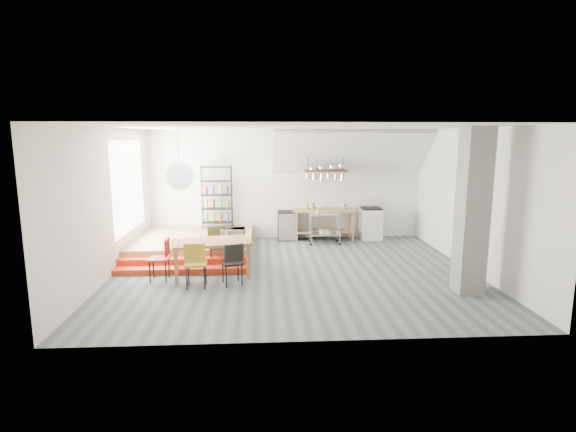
{
  "coord_description": "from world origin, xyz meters",
  "views": [
    {
      "loc": [
        -0.71,
        -9.72,
        3.01
      ],
      "look_at": [
        -0.09,
        0.8,
        1.14
      ],
      "focal_mm": 28.0,
      "sensor_mm": 36.0,
      "label": 1
    }
  ],
  "objects": [
    {
      "name": "microwave",
      "position": [
        -1.4,
        0.75,
        0.71
      ],
      "size": [
        0.58,
        0.43,
        0.3
      ],
      "primitive_type": "imported",
      "rotation": [
        0.0,
        0.0,
        -0.13
      ],
      "color": "beige",
      "rests_on": "microwave_shelf"
    },
    {
      "name": "chair_olive",
      "position": [
        -1.77,
        0.58,
        0.56
      ],
      "size": [
        0.51,
        0.51,
        0.93
      ],
      "rotation": [
        0.0,
        0.0,
        0.22
      ],
      "color": "#495528",
      "rests_on": "ground"
    },
    {
      "name": "concrete_column",
      "position": [
        3.3,
        -1.5,
        1.6
      ],
      "size": [
        0.5,
        0.5,
        3.2
      ],
      "primitive_type": "cube",
      "color": "slate",
      "rests_on": "ground"
    },
    {
      "name": "chair_mustard",
      "position": [
        -2.04,
        -1.01,
        0.57
      ],
      "size": [
        0.46,
        0.46,
        0.95
      ],
      "rotation": [
        0.0,
        0.0,
        3.2
      ],
      "color": "#B58A1F",
      "rests_on": "ground"
    },
    {
      "name": "ceiling",
      "position": [
        0.0,
        0.0,
        3.2
      ],
      "size": [
        8.0,
        7.0,
        0.02
      ],
      "primitive_type": "cube",
      "color": "white",
      "rests_on": "wall_back"
    },
    {
      "name": "wire_shelving",
      "position": [
        -2.0,
        3.2,
        1.33
      ],
      "size": [
        0.88,
        0.38,
        1.8
      ],
      "color": "black",
      "rests_on": "platform"
    },
    {
      "name": "step_lower",
      "position": [
        -2.5,
        0.05,
        0.07
      ],
      "size": [
        3.0,
        0.35,
        0.13
      ],
      "primitive_type": "cube",
      "color": "red",
      "rests_on": "ground"
    },
    {
      "name": "wall_back",
      "position": [
        0.0,
        3.5,
        1.6
      ],
      "size": [
        8.0,
        0.04,
        3.2
      ],
      "primitive_type": "cube",
      "color": "silver",
      "rests_on": "ground"
    },
    {
      "name": "slope_ceiling",
      "position": [
        1.8,
        2.9,
        2.55
      ],
      "size": [
        4.4,
        1.44,
        1.32
      ],
      "primitive_type": "cube",
      "rotation": [
        -0.73,
        0.0,
        0.0
      ],
      "color": "white",
      "rests_on": "wall_back"
    },
    {
      "name": "rolling_cart",
      "position": [
        1.05,
        2.62,
        0.56
      ],
      "size": [
        0.88,
        0.5,
        0.86
      ],
      "rotation": [
        0.0,
        0.0,
        0.0
      ],
      "color": "silver",
      "rests_on": "ground"
    },
    {
      "name": "stove",
      "position": [
        2.5,
        3.16,
        0.48
      ],
      "size": [
        0.6,
        0.6,
        1.18
      ],
      "color": "white",
      "rests_on": "ground"
    },
    {
      "name": "wall_left",
      "position": [
        -4.0,
        0.0,
        1.6
      ],
      "size": [
        0.04,
        7.0,
        3.2
      ],
      "primitive_type": "cube",
      "color": "silver",
      "rests_on": "ground"
    },
    {
      "name": "floor",
      "position": [
        0.0,
        0.0,
        0.0
      ],
      "size": [
        8.0,
        8.0,
        0.0
      ],
      "primitive_type": "plane",
      "color": "#4B5557",
      "rests_on": "ground"
    },
    {
      "name": "chair_black",
      "position": [
        -1.31,
        -0.86,
        0.53
      ],
      "size": [
        0.5,
        0.5,
        0.88
      ],
      "rotation": [
        0.0,
        0.0,
        3.44
      ],
      "color": "black",
      "rests_on": "ground"
    },
    {
      "name": "dining_table",
      "position": [
        -1.82,
        -0.2,
        0.7
      ],
      "size": [
        1.81,
        1.25,
        0.79
      ],
      "rotation": [
        0.0,
        0.0,
        0.2
      ],
      "color": "brown",
      "rests_on": "ground"
    },
    {
      "name": "platform",
      "position": [
        -2.5,
        2.0,
        0.2
      ],
      "size": [
        3.0,
        3.0,
        0.4
      ],
      "primitive_type": "cube",
      "color": "#8E6547",
      "rests_on": "ground"
    },
    {
      "name": "kitchen_counter",
      "position": [
        1.1,
        3.15,
        0.63
      ],
      "size": [
        1.8,
        0.6,
        0.91
      ],
      "color": "#8E6547",
      "rests_on": "ground"
    },
    {
      "name": "mini_fridge",
      "position": [
        0.0,
        3.2,
        0.43
      ],
      "size": [
        0.5,
        0.5,
        0.85
      ],
      "primitive_type": "cube",
      "color": "black",
      "rests_on": "ground"
    },
    {
      "name": "bowl",
      "position": [
        0.85,
        3.1,
        0.93
      ],
      "size": [
        0.24,
        0.24,
        0.05
      ],
      "primitive_type": "imported",
      "rotation": [
        0.0,
        0.0,
        -0.25
      ],
      "color": "silver",
      "rests_on": "kitchen_counter"
    },
    {
      "name": "step_upper",
      "position": [
        -2.5,
        0.4,
        0.13
      ],
      "size": [
        3.0,
        0.35,
        0.27
      ],
      "primitive_type": "cube",
      "color": "red",
      "rests_on": "ground"
    },
    {
      "name": "microwave_shelf",
      "position": [
        -1.4,
        0.75,
        0.55
      ],
      "size": [
        0.6,
        0.4,
        0.16
      ],
      "color": "#8E6547",
      "rests_on": "platform"
    },
    {
      "name": "wall_right",
      "position": [
        4.0,
        0.0,
        1.6
      ],
      "size": [
        0.04,
        7.0,
        3.2
      ],
      "primitive_type": "cube",
      "color": "silver",
      "rests_on": "ground"
    },
    {
      "name": "chair_red",
      "position": [
        -2.82,
        -0.42,
        0.54
      ],
      "size": [
        0.41,
        0.41,
        0.9
      ],
      "rotation": [
        0.0,
        0.0,
        -1.57
      ],
      "color": "red",
      "rests_on": "ground"
    },
    {
      "name": "pot_rack",
      "position": [
        1.13,
        2.92,
        1.98
      ],
      "size": [
        1.2,
        0.5,
        1.43
      ],
      "color": "#44281B",
      "rests_on": "ceiling"
    },
    {
      "name": "paper_lantern",
      "position": [
        -2.41,
        -0.32,
        2.2
      ],
      "size": [
        0.6,
        0.6,
        0.6
      ],
      "primitive_type": "sphere",
      "color": "white",
      "rests_on": "ceiling"
    },
    {
      "name": "window_pane",
      "position": [
        -3.98,
        1.5,
        1.8
      ],
      "size": [
        0.02,
        2.5,
        2.2
      ],
      "primitive_type": "cube",
      "color": "white",
      "rests_on": "wall_left"
    }
  ]
}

